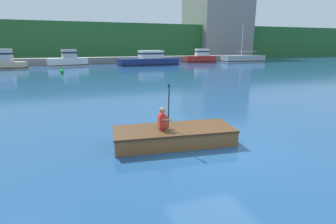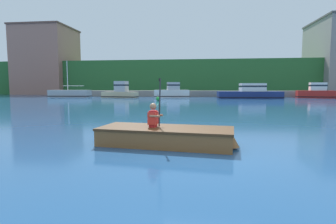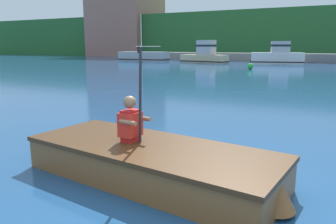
% 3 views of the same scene
% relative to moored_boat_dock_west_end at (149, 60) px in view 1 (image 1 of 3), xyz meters
% --- Properties ---
extents(ground_plane, '(300.00, 300.00, 0.00)m').
position_rel_moored_boat_dock_west_end_xyz_m(ground_plane, '(-6.11, -28.70, -0.70)').
color(ground_plane, navy).
extents(shoreline_ridge, '(120.00, 20.00, 6.34)m').
position_rel_moored_boat_dock_west_end_xyz_m(shoreline_ridge, '(-6.11, 22.20, 2.47)').
color(shoreline_ridge, '#28602D').
rests_on(shoreline_ridge, ground).
extents(waterfront_office_block_center, '(10.92, 12.19, 13.35)m').
position_rel_moored_boat_dock_west_end_xyz_m(waterfront_office_block_center, '(19.44, 16.39, 5.98)').
color(waterfront_office_block_center, gray).
rests_on(waterfront_office_block_center, ground).
extents(marina_dock, '(48.22, 2.40, 0.90)m').
position_rel_moored_boat_dock_west_end_xyz_m(marina_dock, '(-6.11, 5.33, -0.25)').
color(marina_dock, slate).
rests_on(marina_dock, ground).
extents(moored_boat_dock_west_end, '(8.07, 3.07, 1.94)m').
position_rel_moored_boat_dock_west_end_xyz_m(moored_boat_dock_west_end, '(0.00, 0.00, 0.00)').
color(moored_boat_dock_west_end, navy).
rests_on(moored_boat_dock_west_end, ground).
extents(moored_boat_dock_west_inner, '(4.78, 2.13, 2.06)m').
position_rel_moored_boat_dock_west_end_xyz_m(moored_boat_dock_west_inner, '(8.97, 2.30, 0.07)').
color(moored_boat_dock_west_inner, red).
rests_on(moored_boat_dock_west_inner, ground).
extents(moored_boat_dock_center_near, '(5.26, 2.52, 2.26)m').
position_rel_moored_boat_dock_west_end_xyz_m(moored_boat_dock_center_near, '(-17.24, 0.32, 0.06)').
color(moored_boat_dock_center_near, '#CCB789').
rests_on(moored_boat_dock_center_near, ground).
extents(moored_boat_dock_center_far, '(5.02, 2.56, 2.12)m').
position_rel_moored_boat_dock_west_end_xyz_m(moored_boat_dock_center_far, '(-10.22, 1.47, 0.06)').
color(moored_boat_dock_center_far, white).
rests_on(moored_boat_dock_center_far, ground).
extents(moored_boat_dock_east_end, '(6.83, 2.82, 5.69)m').
position_rel_moored_boat_dock_west_end_xyz_m(moored_boat_dock_east_end, '(15.92, 1.24, -0.20)').
color(moored_boat_dock_east_end, '#9EA3A8').
rests_on(moored_boat_dock_east_end, ground).
extents(rowboat_foreground, '(3.62, 1.72, 0.45)m').
position_rel_moored_boat_dock_west_end_xyz_m(rowboat_foreground, '(-7.19, -28.08, -0.44)').
color(rowboat_foreground, brown).
rests_on(rowboat_foreground, ground).
extents(person_paddler, '(0.36, 0.39, 1.26)m').
position_rel_moored_boat_dock_west_end_xyz_m(person_paddler, '(-7.56, -28.04, 0.04)').
color(person_paddler, red).
rests_on(person_paddler, rowboat_foreground).
extents(channel_buoy, '(0.44, 0.44, 0.72)m').
position_rel_moored_boat_dock_west_end_xyz_m(channel_buoy, '(-10.79, -7.22, -0.48)').
color(channel_buoy, green).
rests_on(channel_buoy, ground).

